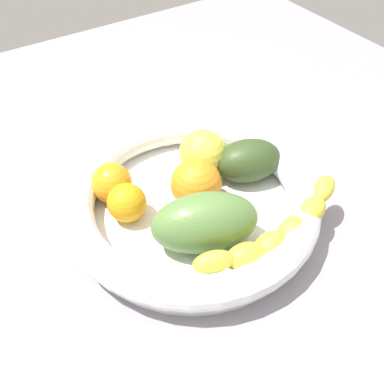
{
  "coord_description": "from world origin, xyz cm",
  "views": [
    {
      "loc": [
        34.61,
        -22.58,
        47.85
      ],
      "look_at": [
        0.0,
        0.0,
        7.58
      ],
      "focal_mm": 42.6,
      "sensor_mm": 36.0,
      "label": 1
    }
  ],
  "objects_px": {
    "orange_front": "(196,184)",
    "avocado_dark": "(248,161)",
    "banana_draped_left": "(280,233)",
    "orange_mid_right": "(112,183)",
    "apple_yellow": "(203,153)",
    "mango_green": "(205,223)",
    "orange_mid_left": "(127,203)",
    "fruit_bowl": "(192,202)"
  },
  "relations": [
    {
      "from": "orange_mid_left",
      "to": "avocado_dark",
      "type": "relative_size",
      "value": 0.54
    },
    {
      "from": "orange_mid_right",
      "to": "mango_green",
      "type": "bearing_deg",
      "value": 24.27
    },
    {
      "from": "fruit_bowl",
      "to": "orange_mid_right",
      "type": "xyz_separation_m",
      "value": [
        -0.07,
        -0.08,
        0.01
      ]
    },
    {
      "from": "orange_mid_right",
      "to": "orange_front",
      "type": "bearing_deg",
      "value": 52.68
    },
    {
      "from": "orange_mid_left",
      "to": "orange_front",
      "type": "bearing_deg",
      "value": 73.4
    },
    {
      "from": "banana_draped_left",
      "to": "mango_green",
      "type": "xyz_separation_m",
      "value": [
        -0.06,
        -0.07,
        0.01
      ]
    },
    {
      "from": "banana_draped_left",
      "to": "mango_green",
      "type": "relative_size",
      "value": 1.84
    },
    {
      "from": "orange_front",
      "to": "mango_green",
      "type": "relative_size",
      "value": 0.52
    },
    {
      "from": "orange_mid_left",
      "to": "mango_green",
      "type": "bearing_deg",
      "value": 33.11
    },
    {
      "from": "fruit_bowl",
      "to": "avocado_dark",
      "type": "xyz_separation_m",
      "value": [
        -0.01,
        0.1,
        0.02
      ]
    },
    {
      "from": "banana_draped_left",
      "to": "avocado_dark",
      "type": "relative_size",
      "value": 2.55
    },
    {
      "from": "avocado_dark",
      "to": "apple_yellow",
      "type": "height_order",
      "value": "apple_yellow"
    },
    {
      "from": "fruit_bowl",
      "to": "orange_front",
      "type": "height_order",
      "value": "orange_front"
    },
    {
      "from": "orange_front",
      "to": "orange_mid_right",
      "type": "distance_m",
      "value": 0.11
    },
    {
      "from": "orange_front",
      "to": "banana_draped_left",
      "type": "bearing_deg",
      "value": 18.2
    },
    {
      "from": "banana_draped_left",
      "to": "orange_front",
      "type": "distance_m",
      "value": 0.12
    },
    {
      "from": "orange_front",
      "to": "avocado_dark",
      "type": "distance_m",
      "value": 0.09
    },
    {
      "from": "mango_green",
      "to": "apple_yellow",
      "type": "bearing_deg",
      "value": 146.77
    },
    {
      "from": "apple_yellow",
      "to": "avocado_dark",
      "type": "bearing_deg",
      "value": 47.45
    },
    {
      "from": "fruit_bowl",
      "to": "orange_mid_right",
      "type": "height_order",
      "value": "orange_mid_right"
    },
    {
      "from": "orange_mid_left",
      "to": "avocado_dark",
      "type": "distance_m",
      "value": 0.18
    },
    {
      "from": "fruit_bowl",
      "to": "banana_draped_left",
      "type": "distance_m",
      "value": 0.12
    },
    {
      "from": "banana_draped_left",
      "to": "mango_green",
      "type": "distance_m",
      "value": 0.09
    },
    {
      "from": "orange_front",
      "to": "avocado_dark",
      "type": "xyz_separation_m",
      "value": [
        -0.0,
        0.09,
        -0.0
      ]
    },
    {
      "from": "orange_front",
      "to": "orange_mid_left",
      "type": "height_order",
      "value": "orange_front"
    },
    {
      "from": "orange_mid_left",
      "to": "orange_mid_right",
      "type": "bearing_deg",
      "value": -179.17
    },
    {
      "from": "banana_draped_left",
      "to": "avocado_dark",
      "type": "bearing_deg",
      "value": 158.05
    },
    {
      "from": "orange_mid_left",
      "to": "avocado_dark",
      "type": "height_order",
      "value": "avocado_dark"
    },
    {
      "from": "orange_mid_right",
      "to": "apple_yellow",
      "type": "bearing_deg",
      "value": 80.73
    },
    {
      "from": "orange_mid_right",
      "to": "fruit_bowl",
      "type": "bearing_deg",
      "value": 46.21
    },
    {
      "from": "fruit_bowl",
      "to": "banana_draped_left",
      "type": "xyz_separation_m",
      "value": [
        0.11,
        0.05,
        0.01
      ]
    },
    {
      "from": "fruit_bowl",
      "to": "orange_mid_right",
      "type": "bearing_deg",
      "value": -133.79
    },
    {
      "from": "orange_mid_left",
      "to": "mango_green",
      "type": "relative_size",
      "value": 0.39
    },
    {
      "from": "banana_draped_left",
      "to": "orange_mid_right",
      "type": "height_order",
      "value": "orange_mid_right"
    },
    {
      "from": "orange_mid_right",
      "to": "avocado_dark",
      "type": "bearing_deg",
      "value": 70.11
    },
    {
      "from": "banana_draped_left",
      "to": "orange_front",
      "type": "xyz_separation_m",
      "value": [
        -0.12,
        -0.04,
        0.01
      ]
    },
    {
      "from": "orange_mid_left",
      "to": "banana_draped_left",
      "type": "bearing_deg",
      "value": 41.12
    },
    {
      "from": "orange_front",
      "to": "avocado_dark",
      "type": "height_order",
      "value": "orange_front"
    },
    {
      "from": "avocado_dark",
      "to": "orange_front",
      "type": "bearing_deg",
      "value": -87.85
    },
    {
      "from": "orange_mid_right",
      "to": "avocado_dark",
      "type": "height_order",
      "value": "avocado_dark"
    },
    {
      "from": "orange_mid_right",
      "to": "orange_mid_left",
      "type": "bearing_deg",
      "value": 0.83
    },
    {
      "from": "apple_yellow",
      "to": "mango_green",
      "type": "bearing_deg",
      "value": -33.23
    }
  ]
}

